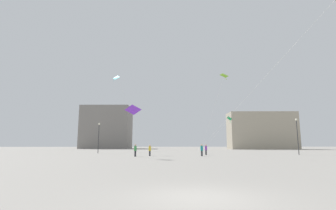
% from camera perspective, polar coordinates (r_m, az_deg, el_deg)
% --- Properties ---
extents(ground_plane, '(300.00, 300.00, 0.00)m').
position_cam_1_polar(ground_plane, '(8.52, 7.21, -20.33)').
color(ground_plane, gray).
extents(person_in_green, '(0.36, 0.36, 1.67)m').
position_cam_1_polar(person_in_green, '(34.85, -7.51, -10.15)').
color(person_in_green, '#2D2D33').
rests_on(person_in_green, ground_plane).
extents(person_in_yellow, '(0.34, 0.34, 1.58)m').
position_cam_1_polar(person_in_yellow, '(36.18, -4.20, -10.23)').
color(person_in_yellow, '#2D2D33').
rests_on(person_in_yellow, ground_plane).
extents(person_in_teal, '(0.37, 0.37, 1.68)m').
position_cam_1_polar(person_in_teal, '(36.12, 7.76, -10.09)').
color(person_in_teal, '#2D2D33').
rests_on(person_in_teal, ground_plane).
extents(person_in_purple, '(0.35, 0.35, 1.62)m').
position_cam_1_polar(person_in_purple, '(39.91, 8.71, -10.00)').
color(person_in_purple, '#2D2D33').
rests_on(person_in_purple, ground_plane).
extents(kite_lime_delta, '(3.12, 4.16, 9.79)m').
position_cam_1_polar(kite_lime_delta, '(34.31, 12.68, 6.17)').
color(kite_lime_delta, '#8CD12D').
extents(kite_cyan_delta, '(6.96, 8.38, 12.60)m').
position_cam_1_polar(kite_cyan_delta, '(45.69, -11.64, 5.78)').
color(kite_cyan_delta, '#1EB2C6').
extents(kite_violet_delta, '(1.67, 4.52, 5.04)m').
position_cam_1_polar(kite_violet_delta, '(31.13, -7.99, -1.18)').
color(kite_violet_delta, purple).
extents(kite_emerald_delta, '(4.16, 1.48, 4.65)m').
position_cam_1_polar(kite_emerald_delta, '(40.03, 13.90, -3.15)').
color(kite_emerald_delta, green).
extents(building_left_hall, '(18.34, 13.87, 15.73)m').
position_cam_1_polar(building_left_hall, '(97.81, -13.80, -5.07)').
color(building_left_hall, gray).
rests_on(building_left_hall, ground_plane).
extents(building_centre_hall, '(22.36, 9.63, 12.21)m').
position_cam_1_polar(building_centre_hall, '(89.70, 20.67, -5.55)').
color(building_centre_hall, '#A39984').
rests_on(building_centre_hall, ground_plane).
extents(lamppost_east, '(0.36, 0.36, 5.56)m').
position_cam_1_polar(lamppost_east, '(47.98, -15.61, -6.25)').
color(lamppost_east, '#2D2D30').
rests_on(lamppost_east, ground_plane).
extents(lamppost_west, '(0.36, 0.36, 5.77)m').
position_cam_1_polar(lamppost_west, '(45.00, 27.53, -5.27)').
color(lamppost_west, '#2D2D30').
rests_on(lamppost_west, ground_plane).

